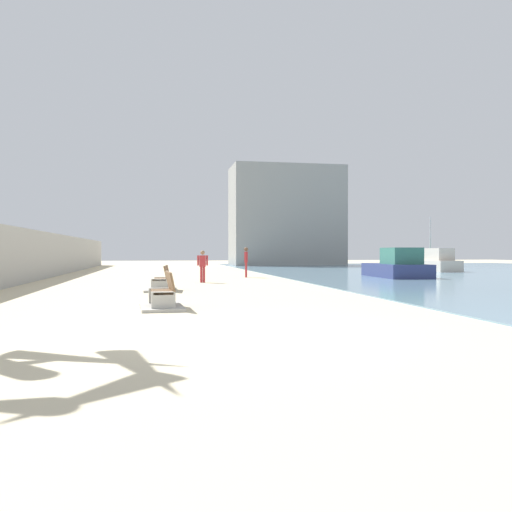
% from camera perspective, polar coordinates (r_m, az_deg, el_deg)
% --- Properties ---
extents(ground_plane, '(120.00, 120.00, 0.00)m').
position_cam_1_polar(ground_plane, '(27.91, -8.58, -2.63)').
color(ground_plane, beige).
extents(seawall, '(0.80, 64.00, 2.62)m').
position_cam_1_polar(seawall, '(28.60, -23.78, 0.03)').
color(seawall, '#ADAAA3').
rests_on(seawall, ground).
extents(bench_near, '(1.23, 2.16, 0.98)m').
position_cam_1_polar(bench_near, '(14.24, -10.13, -4.68)').
color(bench_near, '#ADAAA3').
rests_on(bench_near, ground).
extents(bench_far, '(1.27, 2.18, 0.98)m').
position_cam_1_polar(bench_far, '(20.62, -10.22, -3.08)').
color(bench_far, '#ADAAA3').
rests_on(bench_far, ground).
extents(person_walking, '(0.25, 0.52, 1.77)m').
position_cam_1_polar(person_walking, '(30.66, -1.08, -0.39)').
color(person_walking, '#B22D33').
rests_on(person_walking, ground).
extents(person_standing, '(0.53, 0.21, 1.57)m').
position_cam_1_polar(person_standing, '(25.66, -5.82, -0.88)').
color(person_standing, '#B22D33').
rests_on(person_standing, ground).
extents(boat_distant, '(2.82, 4.28, 5.05)m').
position_cam_1_polar(boat_distant, '(57.29, 18.53, -0.37)').
color(boat_distant, red).
rests_on(boat_distant, water_bay).
extents(boat_mid_bay, '(2.74, 5.45, 1.69)m').
position_cam_1_polar(boat_mid_bay, '(31.23, 15.10, -1.11)').
color(boat_mid_bay, navy).
rests_on(boat_mid_bay, water_bay).
extents(boat_outer, '(1.88, 5.46, 1.72)m').
position_cam_1_polar(boat_outer, '(41.88, 18.82, -0.69)').
color(boat_outer, beige).
rests_on(boat_outer, water_bay).
extents(harbor_building, '(12.00, 6.00, 10.75)m').
position_cam_1_polar(harbor_building, '(57.67, 3.30, 4.33)').
color(harbor_building, gray).
rests_on(harbor_building, ground).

